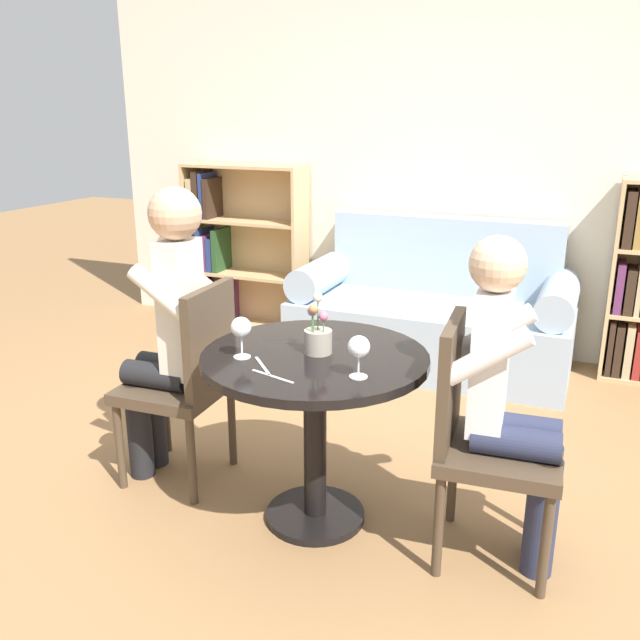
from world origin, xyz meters
The scene contains 14 objects.
ground_plane centered at (0.00, 0.00, 0.00)m, with size 16.00×16.00×0.00m, color olive.
back_wall centered at (0.00, 2.34, 1.35)m, with size 5.20×0.05×2.70m.
round_table centered at (0.00, 0.00, 0.55)m, with size 0.86×0.86×0.71m.
couch centered at (0.00, 1.91, 0.31)m, with size 1.73×0.80×0.92m.
bookshelf_left centered at (-1.60, 2.18, 0.57)m, with size 0.92×0.28×1.21m.
chair_left centered at (-0.63, 0.08, 0.49)m, with size 0.44×0.44×0.90m.
chair_right centered at (0.63, 0.03, 0.49)m, with size 0.45×0.45×0.90m.
person_left centered at (-0.71, 0.07, 0.71)m, with size 0.43×0.35×1.30m.
person_right centered at (0.72, 0.04, 0.63)m, with size 0.43×0.36×1.20m.
wine_glass_left centered at (-0.24, -0.14, 0.82)m, with size 0.08×0.08×0.16m.
wine_glass_right centered at (0.23, -0.15, 0.82)m, with size 0.08×0.08×0.15m.
flower_vase centered at (0.01, 0.02, 0.78)m, with size 0.11×0.11×0.24m.
knife_left_setting centered at (-0.12, -0.19, 0.71)m, with size 0.14×0.15×0.00m.
fork_left_setting centered at (-0.05, -0.26, 0.71)m, with size 0.19×0.06×0.00m.
Camera 1 is at (0.95, -2.20, 1.60)m, focal length 38.00 mm.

